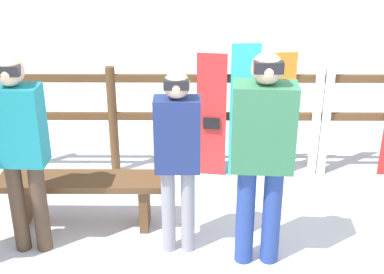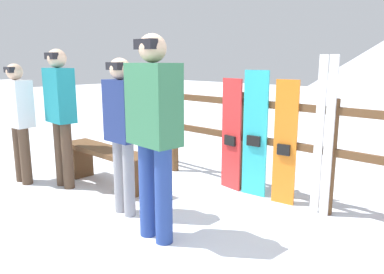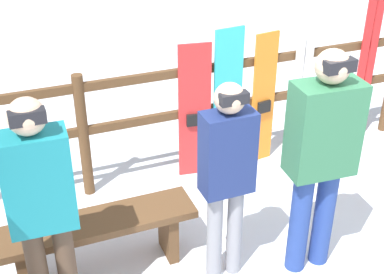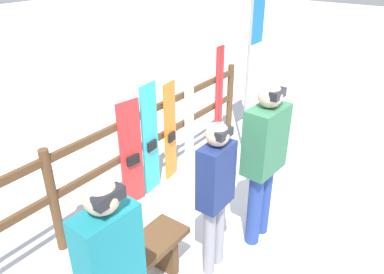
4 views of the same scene
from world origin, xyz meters
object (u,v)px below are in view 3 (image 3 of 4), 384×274
(snowboard_cyan, at_px, (228,102))
(ski_pair_red, at_px, (365,72))
(person_teal, at_px, (41,203))
(snowboard_red, at_px, (195,113))
(person_plaid_green, at_px, (321,151))
(bench, at_px, (97,233))
(ski_pair_white, at_px, (302,81))
(snowboard_orange, at_px, (263,100))
(person_navy, at_px, (227,170))

(snowboard_cyan, relative_size, ski_pair_red, 0.92)
(person_teal, height_order, snowboard_red, person_teal)
(person_plaid_green, bearing_deg, bench, 161.62)
(ski_pair_white, bearing_deg, person_plaid_green, -118.00)
(ski_pair_white, bearing_deg, snowboard_red, -179.83)
(ski_pair_white, bearing_deg, snowboard_cyan, -179.76)
(snowboard_red, xyz_separation_m, ski_pair_white, (1.17, 0.00, 0.14))
(person_plaid_green, relative_size, ski_pair_red, 1.12)
(person_teal, distance_m, ski_pair_white, 3.08)
(snowboard_red, bearing_deg, ski_pair_red, 0.10)
(snowboard_cyan, bearing_deg, snowboard_red, -179.98)
(ski_pair_red, bearing_deg, person_teal, -158.37)
(person_teal, bearing_deg, snowboard_orange, 31.05)
(snowboard_cyan, height_order, snowboard_orange, snowboard_cyan)
(person_teal, bearing_deg, ski_pair_red, 21.63)
(ski_pair_red, bearing_deg, person_plaid_green, -135.98)
(person_plaid_green, xyz_separation_m, snowboard_cyan, (-0.00, 1.54, -0.31))
(snowboard_red, relative_size, snowboard_orange, 0.99)
(person_plaid_green, xyz_separation_m, snowboard_orange, (0.39, 1.54, -0.35))
(person_plaid_green, xyz_separation_m, ski_pair_red, (1.60, 1.54, -0.24))
(bench, distance_m, snowboard_cyan, 1.89)
(person_teal, bearing_deg, snowboard_red, 41.48)
(bench, height_order, ski_pair_red, ski_pair_red)
(person_plaid_green, bearing_deg, snowboard_cyan, 90.08)
(bench, xyz_separation_m, snowboard_orange, (1.94, 1.03, 0.32))
(person_navy, bearing_deg, snowboard_cyan, 64.74)
(person_navy, height_order, snowboard_orange, person_navy)
(bench, relative_size, snowboard_orange, 1.09)
(person_navy, height_order, person_plaid_green, person_plaid_green)
(snowboard_orange, xyz_separation_m, ski_pair_red, (1.21, 0.00, 0.12))
(bench, xyz_separation_m, snowboard_cyan, (1.55, 1.03, 0.36))
(ski_pair_red, bearing_deg, bench, -161.86)
(snowboard_red, bearing_deg, ski_pair_white, 0.17)
(person_teal, xyz_separation_m, snowboard_cyan, (1.92, 1.39, -0.27))
(snowboard_red, height_order, ski_pair_red, ski_pair_red)
(snowboard_cyan, xyz_separation_m, snowboard_orange, (0.39, -0.00, -0.05))
(person_navy, height_order, snowboard_red, person_navy)
(person_teal, distance_m, snowboard_red, 2.13)
(person_navy, bearing_deg, ski_pair_red, 31.75)
(bench, height_order, person_navy, person_navy)
(person_navy, relative_size, snowboard_cyan, 1.09)
(person_navy, distance_m, ski_pair_red, 2.66)
(snowboard_red, bearing_deg, snowboard_cyan, 0.02)
(snowboard_red, relative_size, snowboard_cyan, 0.93)
(person_navy, bearing_deg, bench, 157.54)
(snowboard_cyan, height_order, ski_pair_red, ski_pair_red)
(person_teal, relative_size, person_navy, 1.07)
(person_plaid_green, distance_m, ski_pair_white, 1.76)
(snowboard_cyan, relative_size, ski_pair_white, 0.90)
(bench, bearing_deg, snowboard_red, 40.51)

